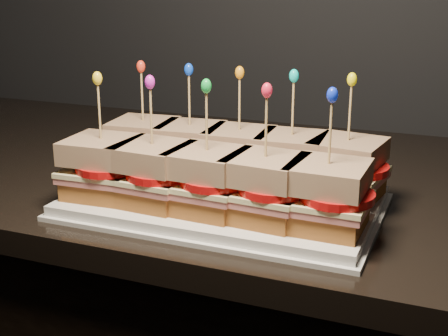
% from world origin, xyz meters
% --- Properties ---
extents(granite_slab, '(2.60, 0.66, 0.03)m').
position_xyz_m(granite_slab, '(-0.55, 1.68, 0.92)').
color(granite_slab, black).
rests_on(granite_slab, cabinet).
extents(platter, '(0.38, 0.23, 0.02)m').
position_xyz_m(platter, '(-0.45, 1.51, 0.94)').
color(platter, white).
rests_on(platter, granite_slab).
extents(platter_rim, '(0.39, 0.25, 0.01)m').
position_xyz_m(platter_rim, '(-0.45, 1.51, 0.94)').
color(platter_rim, white).
rests_on(platter_rim, granite_slab).
extents(sandwich_0_bread_bot, '(0.09, 0.09, 0.02)m').
position_xyz_m(sandwich_0_bread_bot, '(-0.60, 1.56, 0.96)').
color(sandwich_0_bread_bot, brown).
rests_on(sandwich_0_bread_bot, platter).
extents(sandwich_0_ham, '(0.10, 0.10, 0.01)m').
position_xyz_m(sandwich_0_ham, '(-0.60, 1.56, 0.98)').
color(sandwich_0_ham, '#C86763').
rests_on(sandwich_0_ham, sandwich_0_bread_bot).
extents(sandwich_0_cheese, '(0.10, 0.10, 0.01)m').
position_xyz_m(sandwich_0_cheese, '(-0.60, 1.56, 0.99)').
color(sandwich_0_cheese, '#F8EEA8').
rests_on(sandwich_0_cheese, sandwich_0_ham).
extents(sandwich_0_tomato, '(0.08, 0.08, 0.01)m').
position_xyz_m(sandwich_0_tomato, '(-0.58, 1.56, 0.99)').
color(sandwich_0_tomato, red).
rests_on(sandwich_0_tomato, sandwich_0_cheese).
extents(sandwich_0_bread_top, '(0.09, 0.09, 0.03)m').
position_xyz_m(sandwich_0_bread_top, '(-0.60, 1.56, 1.01)').
color(sandwich_0_bread_top, '#5B280E').
rests_on(sandwich_0_bread_top, sandwich_0_tomato).
extents(sandwich_0_pick, '(0.00, 0.00, 0.09)m').
position_xyz_m(sandwich_0_pick, '(-0.60, 1.56, 1.06)').
color(sandwich_0_pick, tan).
rests_on(sandwich_0_pick, sandwich_0_bread_top).
extents(sandwich_0_frill, '(0.01, 0.01, 0.02)m').
position_xyz_m(sandwich_0_frill, '(-0.60, 1.56, 1.10)').
color(sandwich_0_frill, red).
rests_on(sandwich_0_frill, sandwich_0_pick).
extents(sandwich_1_bread_bot, '(0.09, 0.09, 0.02)m').
position_xyz_m(sandwich_1_bread_bot, '(-0.52, 1.56, 0.96)').
color(sandwich_1_bread_bot, brown).
rests_on(sandwich_1_bread_bot, platter).
extents(sandwich_1_ham, '(0.10, 0.10, 0.01)m').
position_xyz_m(sandwich_1_ham, '(-0.52, 1.56, 0.98)').
color(sandwich_1_ham, '#C86763').
rests_on(sandwich_1_ham, sandwich_1_bread_bot).
extents(sandwich_1_cheese, '(0.10, 0.10, 0.01)m').
position_xyz_m(sandwich_1_cheese, '(-0.52, 1.56, 0.99)').
color(sandwich_1_cheese, '#F8EEA8').
rests_on(sandwich_1_cheese, sandwich_1_ham).
extents(sandwich_1_tomato, '(0.08, 0.08, 0.01)m').
position_xyz_m(sandwich_1_tomato, '(-0.51, 1.56, 0.99)').
color(sandwich_1_tomato, red).
rests_on(sandwich_1_tomato, sandwich_1_cheese).
extents(sandwich_1_bread_top, '(0.09, 0.09, 0.03)m').
position_xyz_m(sandwich_1_bread_top, '(-0.52, 1.56, 1.01)').
color(sandwich_1_bread_top, '#5B280E').
rests_on(sandwich_1_bread_top, sandwich_1_tomato).
extents(sandwich_1_pick, '(0.00, 0.00, 0.09)m').
position_xyz_m(sandwich_1_pick, '(-0.52, 1.56, 1.06)').
color(sandwich_1_pick, tan).
rests_on(sandwich_1_pick, sandwich_1_bread_top).
extents(sandwich_1_frill, '(0.01, 0.01, 0.02)m').
position_xyz_m(sandwich_1_frill, '(-0.52, 1.56, 1.10)').
color(sandwich_1_frill, blue).
rests_on(sandwich_1_frill, sandwich_1_pick).
extents(sandwich_2_bread_bot, '(0.09, 0.09, 0.02)m').
position_xyz_m(sandwich_2_bread_bot, '(-0.45, 1.56, 0.96)').
color(sandwich_2_bread_bot, brown).
rests_on(sandwich_2_bread_bot, platter).
extents(sandwich_2_ham, '(0.09, 0.09, 0.01)m').
position_xyz_m(sandwich_2_ham, '(-0.45, 1.56, 0.98)').
color(sandwich_2_ham, '#C86763').
rests_on(sandwich_2_ham, sandwich_2_bread_bot).
extents(sandwich_2_cheese, '(0.10, 0.09, 0.01)m').
position_xyz_m(sandwich_2_cheese, '(-0.45, 1.56, 0.99)').
color(sandwich_2_cheese, '#F8EEA8').
rests_on(sandwich_2_cheese, sandwich_2_ham).
extents(sandwich_2_tomato, '(0.08, 0.08, 0.01)m').
position_xyz_m(sandwich_2_tomato, '(-0.44, 1.56, 0.99)').
color(sandwich_2_tomato, red).
rests_on(sandwich_2_tomato, sandwich_2_cheese).
extents(sandwich_2_bread_top, '(0.09, 0.09, 0.03)m').
position_xyz_m(sandwich_2_bread_top, '(-0.45, 1.56, 1.01)').
color(sandwich_2_bread_top, '#5B280E').
rests_on(sandwich_2_bread_top, sandwich_2_tomato).
extents(sandwich_2_pick, '(0.00, 0.00, 0.09)m').
position_xyz_m(sandwich_2_pick, '(-0.45, 1.56, 1.06)').
color(sandwich_2_pick, tan).
rests_on(sandwich_2_pick, sandwich_2_bread_top).
extents(sandwich_2_frill, '(0.01, 0.01, 0.02)m').
position_xyz_m(sandwich_2_frill, '(-0.45, 1.56, 1.10)').
color(sandwich_2_frill, orange).
rests_on(sandwich_2_frill, sandwich_2_pick).
extents(sandwich_3_bread_bot, '(0.09, 0.09, 0.02)m').
position_xyz_m(sandwich_3_bread_bot, '(-0.38, 1.56, 0.96)').
color(sandwich_3_bread_bot, brown).
rests_on(sandwich_3_bread_bot, platter).
extents(sandwich_3_ham, '(0.10, 0.09, 0.01)m').
position_xyz_m(sandwich_3_ham, '(-0.38, 1.56, 0.98)').
color(sandwich_3_ham, '#C86763').
rests_on(sandwich_3_ham, sandwich_3_bread_bot).
extents(sandwich_3_cheese, '(0.10, 0.09, 0.01)m').
position_xyz_m(sandwich_3_cheese, '(-0.38, 1.56, 0.99)').
color(sandwich_3_cheese, '#F8EEA8').
rests_on(sandwich_3_cheese, sandwich_3_ham).
extents(sandwich_3_tomato, '(0.08, 0.08, 0.01)m').
position_xyz_m(sandwich_3_tomato, '(-0.37, 1.56, 0.99)').
color(sandwich_3_tomato, red).
rests_on(sandwich_3_tomato, sandwich_3_cheese).
extents(sandwich_3_bread_top, '(0.09, 0.09, 0.03)m').
position_xyz_m(sandwich_3_bread_top, '(-0.38, 1.56, 1.01)').
color(sandwich_3_bread_top, '#5B280E').
rests_on(sandwich_3_bread_top, sandwich_3_tomato).
extents(sandwich_3_pick, '(0.00, 0.00, 0.09)m').
position_xyz_m(sandwich_3_pick, '(-0.38, 1.56, 1.06)').
color(sandwich_3_pick, tan).
rests_on(sandwich_3_pick, sandwich_3_bread_top).
extents(sandwich_3_frill, '(0.01, 0.01, 0.02)m').
position_xyz_m(sandwich_3_frill, '(-0.38, 1.56, 1.10)').
color(sandwich_3_frill, '#0ACBC5').
rests_on(sandwich_3_frill, sandwich_3_pick).
extents(sandwich_4_bread_bot, '(0.09, 0.09, 0.02)m').
position_xyz_m(sandwich_4_bread_bot, '(-0.31, 1.56, 0.96)').
color(sandwich_4_bread_bot, brown).
rests_on(sandwich_4_bread_bot, platter).
extents(sandwich_4_ham, '(0.10, 0.10, 0.01)m').
position_xyz_m(sandwich_4_ham, '(-0.31, 1.56, 0.98)').
color(sandwich_4_ham, '#C86763').
rests_on(sandwich_4_ham, sandwich_4_bread_bot).
extents(sandwich_4_cheese, '(0.10, 0.10, 0.01)m').
position_xyz_m(sandwich_4_cheese, '(-0.31, 1.56, 0.99)').
color(sandwich_4_cheese, '#F8EEA8').
rests_on(sandwich_4_cheese, sandwich_4_ham).
extents(sandwich_4_tomato, '(0.08, 0.08, 0.01)m').
position_xyz_m(sandwich_4_tomato, '(-0.30, 1.56, 0.99)').
color(sandwich_4_tomato, red).
rests_on(sandwich_4_tomato, sandwich_4_cheese).
extents(sandwich_4_bread_top, '(0.09, 0.09, 0.03)m').
position_xyz_m(sandwich_4_bread_top, '(-0.31, 1.56, 1.01)').
color(sandwich_4_bread_top, '#5B280E').
rests_on(sandwich_4_bread_top, sandwich_4_tomato).
extents(sandwich_4_pick, '(0.00, 0.00, 0.09)m').
position_xyz_m(sandwich_4_pick, '(-0.31, 1.56, 1.06)').
color(sandwich_4_pick, tan).
rests_on(sandwich_4_pick, sandwich_4_bread_top).
extents(sandwich_4_frill, '(0.01, 0.01, 0.02)m').
position_xyz_m(sandwich_4_frill, '(-0.31, 1.56, 1.10)').
color(sandwich_4_frill, '#F9E80A').
rests_on(sandwich_4_frill, sandwich_4_pick).
extents(sandwich_5_bread_bot, '(0.09, 0.09, 0.02)m').
position_xyz_m(sandwich_5_bread_bot, '(-0.60, 1.45, 0.96)').
color(sandwich_5_bread_bot, brown).
rests_on(sandwich_5_bread_bot, platter).
extents(sandwich_5_ham, '(0.09, 0.09, 0.01)m').
position_xyz_m(sandwich_5_ham, '(-0.60, 1.45, 0.98)').
color(sandwich_5_ham, '#C86763').
rests_on(sandwich_5_ham, sandwich_5_bread_bot).
extents(sandwich_5_cheese, '(0.10, 0.09, 0.01)m').
position_xyz_m(sandwich_5_cheese, '(-0.60, 1.45, 0.99)').
color(sandwich_5_cheese, '#F8EEA8').
rests_on(sandwich_5_cheese, sandwich_5_ham).
extents(sandwich_5_tomato, '(0.08, 0.08, 0.01)m').
position_xyz_m(sandwich_5_tomato, '(-0.58, 1.45, 0.99)').
color(sandwich_5_tomato, red).
rests_on(sandwich_5_tomato, sandwich_5_cheese).
extents(sandwich_5_bread_top, '(0.09, 0.09, 0.03)m').
position_xyz_m(sandwich_5_bread_top, '(-0.60, 1.45, 1.01)').
color(sandwich_5_bread_top, '#5B280E').
rests_on(sandwich_5_bread_top, sandwich_5_tomato).
extents(sandwich_5_pick, '(0.00, 0.00, 0.09)m').
position_xyz_m(sandwich_5_pick, '(-0.60, 1.45, 1.06)').
color(sandwich_5_pick, tan).
rests_on(sandwich_5_pick, sandwich_5_bread_top).
extents(sandwich_5_frill, '(0.01, 0.01, 0.02)m').
position_xyz_m(sandwich_5_frill, '(-0.60, 1.45, 1.10)').
color(sandwich_5_frill, yellow).
rests_on(sandwich_5_frill, sandwich_5_pick).
extents(sandwich_6_bread_bot, '(0.09, 0.09, 0.02)m').
position_xyz_m(sandwich_6_bread_bot, '(-0.52, 1.45, 0.96)').
color(sandwich_6_bread_bot, brown).
rests_on(sandwich_6_bread_bot, platter).
extents(sandwich_6_ham, '(0.10, 0.09, 0.01)m').
position_xyz_m(sandwich_6_ham, '(-0.52, 1.45, 0.98)').
color(sandwich_6_ham, '#C86763').
rests_on(sandwich_6_ham, sandwich_6_bread_bot).
extents(sandwich_6_cheese, '(0.10, 0.09, 0.01)m').
position_xyz_m(sandwich_6_cheese, '(-0.52, 1.45, 0.99)').
color(sandwich_6_cheese, '#F8EEA8').
rests_on(sandwich_6_cheese, sandwich_6_ham).
extents(sandwich_6_tomato, '(0.08, 0.08, 0.01)m').
position_xyz_m(sandwich_6_tomato, '(-0.51, 1.45, 0.99)').
color(sandwich_6_tomato, red).
rests_on(sandwich_6_tomato, sandwich_6_cheese).
extents(sandwich_6_bread_top, '(0.09, 0.09, 0.03)m').
position_xyz_m(sandwich_6_bread_top, '(-0.52, 1.45, 1.01)').
color(sandwich_6_bread_top, '#5B280E').
rests_on(sandwich_6_bread_top, sandwich_6_tomato).
extents(sandwich_6_pick, '(0.00, 0.00, 0.09)m').
position_xyz_m(sandwich_6_pick, '(-0.52, 1.45, 1.06)').
color(sandwich_6_pick, tan).
rests_on(sandwich_6_pick, sandwich_6_bread_top).
extents(sandwich_6_frill, '(0.01, 0.01, 0.02)m').
position_xyz_m(sandwich_6_frill, '(-0.52, 1.45, 1.10)').
color(sandwich_6_frill, '#D221B7').
rests_on(sandwich_6_frill, sandwich_6_pick).
extents(sandwich_7_bread_bot, '(0.09, 0.09, 0.02)m').
position_xyz_m(sandwich_7_bread_bot, '(-0.45, 1.45, 0.96)').
color(sandwich_7_bread_bot, brown).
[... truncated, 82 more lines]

